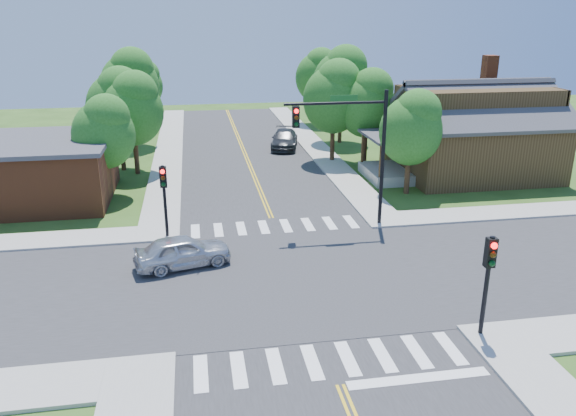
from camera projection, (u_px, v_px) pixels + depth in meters
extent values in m
plane|color=#2D4C17|center=(296.00, 278.00, 24.18)|extent=(100.00, 100.00, 0.00)
cube|color=#2D2D30|center=(296.00, 278.00, 24.18)|extent=(10.00, 90.00, 0.04)
cube|color=#2D2D30|center=(296.00, 278.00, 24.17)|extent=(90.00, 10.00, 0.04)
cube|color=#2D2D30|center=(296.00, 278.00, 24.18)|extent=(10.20, 10.20, 0.06)
cube|color=#9E9B93|center=(313.00, 145.00, 48.40)|extent=(2.20, 40.00, 0.14)
cube|color=#9E9B93|center=(169.00, 150.00, 46.47)|extent=(2.20, 40.00, 0.14)
cube|color=white|center=(195.00, 231.00, 29.27)|extent=(0.45, 2.00, 0.01)
cube|color=white|center=(218.00, 230.00, 29.46)|extent=(0.45, 2.00, 0.01)
cube|color=white|center=(241.00, 228.00, 29.65)|extent=(0.45, 2.00, 0.01)
cube|color=white|center=(264.00, 227.00, 29.85)|extent=(0.45, 2.00, 0.01)
cube|color=white|center=(286.00, 226.00, 30.04)|extent=(0.45, 2.00, 0.01)
cube|color=white|center=(308.00, 224.00, 30.23)|extent=(0.45, 2.00, 0.01)
cube|color=white|center=(330.00, 223.00, 30.42)|extent=(0.45, 2.00, 0.01)
cube|color=white|center=(351.00, 222.00, 30.61)|extent=(0.45, 2.00, 0.01)
cube|color=white|center=(201.00, 373.00, 17.73)|extent=(0.45, 2.00, 0.01)
cube|color=white|center=(239.00, 369.00, 17.92)|extent=(0.45, 2.00, 0.01)
cube|color=white|center=(276.00, 366.00, 18.11)|extent=(0.45, 2.00, 0.01)
cube|color=white|center=(312.00, 362.00, 18.30)|extent=(0.45, 2.00, 0.01)
cube|color=white|center=(348.00, 358.00, 18.49)|extent=(0.45, 2.00, 0.01)
cube|color=white|center=(382.00, 355.00, 18.68)|extent=(0.45, 2.00, 0.01)
cube|color=white|center=(417.00, 351.00, 18.87)|extent=(0.45, 2.00, 0.01)
cube|color=white|center=(450.00, 348.00, 19.06)|extent=(0.45, 2.00, 0.01)
cube|color=yellow|center=(240.00, 144.00, 48.59)|extent=(0.10, 37.50, 0.01)
cube|color=yellow|center=(242.00, 144.00, 48.62)|extent=(0.10, 37.50, 0.01)
cube|color=white|center=(418.00, 379.00, 17.50)|extent=(4.60, 0.45, 0.09)
cylinder|color=black|center=(383.00, 160.00, 29.10)|extent=(0.20, 0.20, 7.20)
cylinder|color=black|center=(336.00, 103.00, 27.70)|extent=(5.20, 0.14, 0.14)
cube|color=#19591E|center=(344.00, 98.00, 27.64)|extent=(1.40, 0.04, 0.30)
cube|color=black|center=(296.00, 117.00, 27.59)|extent=(0.34, 0.28, 1.05)
sphere|color=#FF0C0C|center=(296.00, 111.00, 27.33)|extent=(0.22, 0.22, 0.22)
sphere|color=#3F2605|center=(296.00, 118.00, 27.43)|extent=(0.22, 0.22, 0.22)
sphere|color=#05330F|center=(296.00, 124.00, 27.54)|extent=(0.22, 0.22, 0.22)
cylinder|color=black|center=(486.00, 288.00, 19.23)|extent=(0.16, 0.16, 3.80)
cube|color=black|center=(491.00, 252.00, 18.80)|extent=(0.34, 0.28, 1.05)
sphere|color=#FF0C0C|center=(494.00, 246.00, 18.53)|extent=(0.22, 0.22, 0.22)
sphere|color=#3F2605|center=(493.00, 255.00, 18.64)|extent=(0.22, 0.22, 0.22)
sphere|color=#05330F|center=(492.00, 263.00, 18.74)|extent=(0.22, 0.22, 0.22)
cylinder|color=black|center=(165.00, 203.00, 27.88)|extent=(0.16, 0.16, 3.80)
cube|color=black|center=(163.00, 177.00, 27.45)|extent=(0.34, 0.28, 1.05)
sphere|color=#FF0C0C|center=(162.00, 172.00, 27.19)|extent=(0.22, 0.22, 0.22)
sphere|color=#3F2605|center=(163.00, 178.00, 27.29)|extent=(0.22, 0.22, 0.22)
sphere|color=#05330F|center=(163.00, 184.00, 27.40)|extent=(0.22, 0.22, 0.22)
cube|color=#382713|center=(473.00, 147.00, 39.15)|extent=(10.00, 8.00, 4.00)
cube|color=#9E9B93|center=(385.00, 173.00, 38.70)|extent=(2.60, 4.50, 0.70)
cylinder|color=#382713|center=(380.00, 164.00, 36.25)|extent=(0.18, 0.18, 2.50)
cylinder|color=#382713|center=(362.00, 150.00, 39.98)|extent=(0.18, 0.18, 2.50)
cube|color=#38383D|center=(388.00, 136.00, 37.84)|extent=(2.80, 4.80, 0.18)
cube|color=brown|center=(484.00, 115.00, 42.30)|extent=(0.90, 0.90, 7.11)
cube|color=brown|center=(24.00, 173.00, 33.65)|extent=(10.00, 8.00, 3.50)
cube|color=#38383D|center=(19.00, 143.00, 33.04)|extent=(10.40, 8.40, 0.25)
cylinder|color=#382314|center=(407.00, 175.00, 35.18)|extent=(0.34, 0.34, 2.45)
ellipsoid|color=#22591A|center=(411.00, 131.00, 34.27)|extent=(3.87, 3.68, 4.26)
sphere|color=#22591A|center=(418.00, 112.00, 33.75)|extent=(2.84, 2.84, 2.84)
cylinder|color=#382314|center=(365.00, 146.00, 42.14)|extent=(0.34, 0.34, 2.67)
ellipsoid|color=#22591A|center=(367.00, 106.00, 41.14)|extent=(4.21, 4.00, 4.63)
sphere|color=#22591A|center=(372.00, 89.00, 40.59)|extent=(3.09, 3.09, 3.09)
cylinder|color=#382314|center=(340.00, 125.00, 49.09)|extent=(0.34, 0.34, 3.13)
ellipsoid|color=#22591A|center=(341.00, 84.00, 47.93)|extent=(4.94, 4.69, 5.43)
sphere|color=#22591A|center=(346.00, 66.00, 47.30)|extent=(3.62, 3.62, 3.62)
cylinder|color=#382314|center=(317.00, 110.00, 57.44)|extent=(0.34, 0.34, 2.85)
ellipsoid|color=#22591A|center=(318.00, 78.00, 56.38)|extent=(4.50, 4.27, 4.95)
sphere|color=#22591A|center=(321.00, 64.00, 55.80)|extent=(3.30, 3.30, 3.30)
cylinder|color=#382314|center=(108.00, 178.00, 34.62)|extent=(0.34, 0.34, 2.37)
ellipsoid|color=#22591A|center=(104.00, 135.00, 33.74)|extent=(3.75, 3.56, 4.12)
sphere|color=#22591A|center=(107.00, 117.00, 33.23)|extent=(2.75, 2.75, 2.75)
cylinder|color=#382314|center=(122.00, 151.00, 40.45)|extent=(0.34, 0.34, 2.77)
ellipsoid|color=#22591A|center=(118.00, 108.00, 39.42)|extent=(4.37, 4.15, 4.81)
sphere|color=#22591A|center=(120.00, 89.00, 38.85)|extent=(3.20, 3.20, 3.20)
cylinder|color=#382314|center=(134.00, 128.00, 47.86)|extent=(0.34, 0.34, 3.08)
ellipsoid|color=#22591A|center=(130.00, 87.00, 46.71)|extent=(4.86, 4.62, 5.35)
sphere|color=#22591A|center=(132.00, 69.00, 46.10)|extent=(3.57, 3.57, 3.57)
cylinder|color=#382314|center=(145.00, 114.00, 56.45)|extent=(0.34, 0.34, 2.44)
ellipsoid|color=#22591A|center=(143.00, 86.00, 55.54)|extent=(3.85, 3.66, 4.24)
sphere|color=#22591A|center=(145.00, 74.00, 55.02)|extent=(2.83, 2.83, 2.83)
cylinder|color=#382314|center=(332.00, 143.00, 42.78)|extent=(0.34, 0.34, 2.89)
ellipsoid|color=#22591A|center=(333.00, 100.00, 41.70)|extent=(4.56, 4.33, 5.02)
sphere|color=#22591A|center=(339.00, 81.00, 41.11)|extent=(3.35, 3.35, 3.35)
cylinder|color=#382314|center=(136.00, 155.00, 39.54)|extent=(0.34, 0.34, 2.70)
ellipsoid|color=#22591A|center=(132.00, 112.00, 38.54)|extent=(4.26, 4.05, 4.68)
sphere|color=#22591A|center=(135.00, 93.00, 37.98)|extent=(3.12, 3.12, 3.12)
imported|color=silver|center=(183.00, 252.00, 25.04)|extent=(3.68, 5.05, 1.45)
imported|color=#2B2D30|center=(284.00, 140.00, 47.15)|extent=(4.25, 5.99, 1.48)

